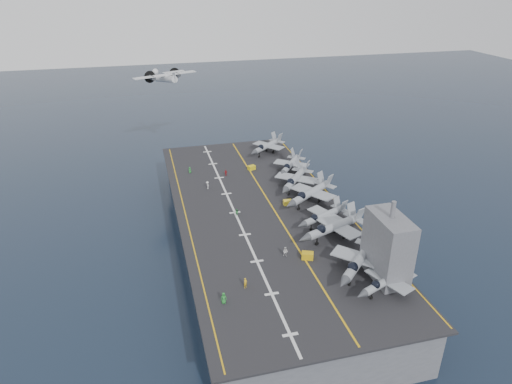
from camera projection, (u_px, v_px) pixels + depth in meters
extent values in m
plane|color=#142135|center=(260.00, 248.00, 109.62)|extent=(500.00, 500.00, 0.00)
cube|color=#56595E|center=(260.00, 230.00, 107.44)|extent=(36.00, 90.00, 10.00)
cube|color=black|center=(260.00, 210.00, 105.17)|extent=(38.00, 92.00, 0.40)
cube|color=gold|center=(273.00, 208.00, 105.75)|extent=(0.35, 90.00, 0.02)
cube|color=silver|center=(235.00, 212.00, 103.72)|extent=(0.50, 90.00, 0.02)
cube|color=gold|center=(186.00, 218.00, 101.25)|extent=(0.25, 90.00, 0.02)
cube|color=gold|center=(335.00, 200.00, 109.23)|extent=(0.25, 90.00, 0.02)
imported|color=#268C33|center=(224.00, 298.00, 75.06)|extent=(1.23, 0.83, 2.03)
imported|color=gold|center=(245.00, 283.00, 78.74)|extent=(1.40, 1.33, 1.95)
imported|color=#2C843B|center=(237.00, 212.00, 102.07)|extent=(1.19, 1.12, 1.66)
imported|color=silver|center=(208.00, 185.00, 114.62)|extent=(0.84, 1.23, 2.01)
imported|color=#AB171C|center=(226.00, 173.00, 122.09)|extent=(1.20, 1.17, 1.68)
imported|color=#268C33|center=(190.00, 170.00, 123.84)|extent=(1.11, 0.86, 1.65)
imported|color=silver|center=(286.00, 252.00, 87.41)|extent=(1.44, 1.26, 2.02)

